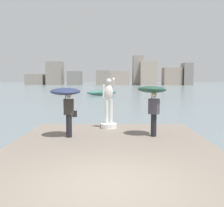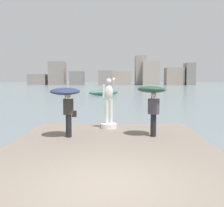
% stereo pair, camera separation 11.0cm
% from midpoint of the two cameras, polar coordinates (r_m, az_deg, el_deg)
% --- Properties ---
extents(ground_plane, '(400.00, 400.00, 0.00)m').
position_cam_midpoint_polar(ground_plane, '(45.45, 1.14, 1.96)').
color(ground_plane, slate).
extents(pier, '(7.05, 10.55, 0.40)m').
position_cam_midpoint_polar(pier, '(8.03, -0.32, -12.26)').
color(pier, slate).
rests_on(pier, ground).
extents(statue_white_figure, '(0.72, 0.92, 2.30)m').
position_cam_midpoint_polar(statue_white_figure, '(11.88, -0.43, -1.46)').
color(statue_white_figure, white).
rests_on(statue_white_figure, pier).
extents(onlooker_left, '(1.29, 1.30, 1.93)m').
position_cam_midpoint_polar(onlooker_left, '(10.13, -9.70, 1.43)').
color(onlooker_left, black).
rests_on(onlooker_left, pier).
extents(onlooker_right, '(1.53, 1.54, 1.99)m').
position_cam_midpoint_polar(onlooker_right, '(10.27, 9.03, 1.78)').
color(onlooker_right, black).
rests_on(onlooker_right, pier).
extents(boat_near, '(5.26, 3.48, 0.86)m').
position_cam_midpoint_polar(boat_near, '(43.38, -1.77, 2.37)').
color(boat_near, '#336B5B').
rests_on(boat_near, ground).
extents(distant_skyline, '(79.31, 14.13, 13.87)m').
position_cam_midpoint_polar(distant_skyline, '(125.66, 1.53, 6.18)').
color(distant_skyline, gray).
rests_on(distant_skyline, ground).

